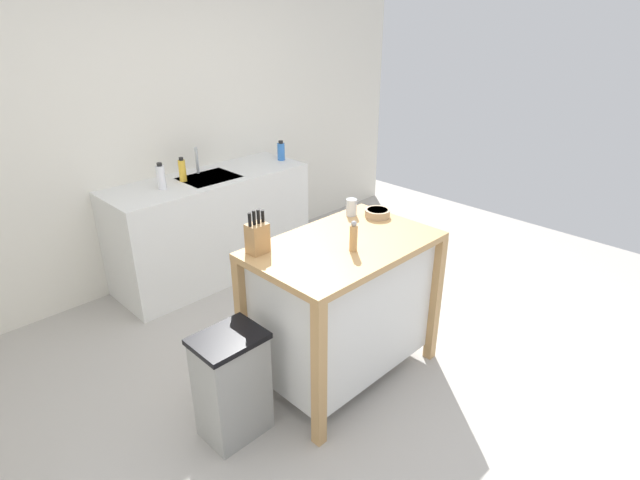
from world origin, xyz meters
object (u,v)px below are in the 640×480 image
object	(u,v)px
bowl_stoneware_deep	(377,213)
bottle_dish_soap	(182,170)
sink_faucet	(197,160)
bottle_hand_soap	(161,177)
bottle_spray_cleaner	(281,151)
drinking_cup	(351,207)
knife_block	(257,237)
pepper_grinder	(353,237)
kitchen_island	(343,303)
trash_bin	(232,385)

from	to	relation	value
bowl_stoneware_deep	bottle_dish_soap	bearing A→B (deg)	105.32
sink_faucet	bottle_hand_soap	xyz separation A→B (m)	(-0.41, -0.15, -0.02)
bottle_spray_cleaner	bottle_dish_soap	bearing A→B (deg)	174.82
sink_faucet	bottle_hand_soap	size ratio (longest dim) A/B	1.08
drinking_cup	sink_faucet	distance (m)	1.59
bottle_spray_cleaner	knife_block	bearing A→B (deg)	-134.55
pepper_grinder	bottle_dish_soap	distance (m)	1.85
kitchen_island	bowl_stoneware_deep	size ratio (longest dim) A/B	6.86
sink_faucet	bottle_hand_soap	world-z (taller)	sink_faucet
pepper_grinder	bottle_hand_soap	world-z (taller)	pepper_grinder
drinking_cup	bottle_spray_cleaner	world-z (taller)	bottle_spray_cleaner
bowl_stoneware_deep	bottle_dish_soap	size ratio (longest dim) A/B	0.83
knife_block	drinking_cup	xyz separation A→B (m)	(0.78, 0.01, -0.04)
bottle_dish_soap	trash_bin	bearing A→B (deg)	-115.16
knife_block	drinking_cup	bearing A→B (deg)	0.54
drinking_cup	pepper_grinder	distance (m)	0.53
trash_bin	sink_faucet	world-z (taller)	sink_faucet
bowl_stoneware_deep	bottle_hand_soap	bearing A→B (deg)	112.75
kitchen_island	pepper_grinder	bearing A→B (deg)	-113.61
bowl_stoneware_deep	drinking_cup	xyz separation A→B (m)	(-0.10, 0.14, 0.03)
trash_bin	sink_faucet	size ratio (longest dim) A/B	2.86
bowl_stoneware_deep	bottle_dish_soap	xyz separation A→B (m)	(-0.45, 1.63, 0.03)
sink_faucet	bottle_spray_cleaner	xyz separation A→B (m)	(0.76, -0.18, -0.03)
bowl_stoneware_deep	trash_bin	distance (m)	1.38
kitchen_island	pepper_grinder	distance (m)	0.50
bottle_dish_soap	bowl_stoneware_deep	bearing A→B (deg)	-74.68
pepper_grinder	bottle_dish_soap	bearing A→B (deg)	88.70
drinking_cup	knife_block	bearing A→B (deg)	-179.46
bowl_stoneware_deep	bottle_spray_cleaner	world-z (taller)	bottle_spray_cleaner
sink_faucet	trash_bin	bearing A→B (deg)	-119.11
knife_block	bottle_dish_soap	xyz separation A→B (m)	(0.43, 1.50, -0.03)
kitchen_island	bowl_stoneware_deep	bearing A→B (deg)	14.99
knife_block	trash_bin	xyz separation A→B (m)	(-0.36, -0.18, -0.69)
pepper_grinder	bottle_spray_cleaner	world-z (taller)	pepper_grinder
bowl_stoneware_deep	bottle_spray_cleaner	bearing A→B (deg)	71.55
knife_block	drinking_cup	world-z (taller)	knife_block
kitchen_island	bowl_stoneware_deep	world-z (taller)	bowl_stoneware_deep
bottle_dish_soap	bottle_spray_cleaner	bearing A→B (deg)	-5.18
pepper_grinder	sink_faucet	bearing A→B (deg)	82.95
trash_bin	bottle_spray_cleaner	xyz separation A→B (m)	(1.75, 1.59, 0.65)
kitchen_island	drinking_cup	bearing A→B (deg)	36.75
pepper_grinder	bowl_stoneware_deep	bearing A→B (deg)	24.84
pepper_grinder	kitchen_island	bearing A→B (deg)	66.39
pepper_grinder	knife_block	bearing A→B (deg)	137.35
bowl_stoneware_deep	bottle_dish_soap	distance (m)	1.69
trash_bin	bottle_dish_soap	size ratio (longest dim) A/B	3.25
knife_block	trash_bin	size ratio (longest dim) A/B	0.40
knife_block	bottle_hand_soap	distance (m)	1.46
kitchen_island	bowl_stoneware_deep	distance (m)	0.63
knife_block	bottle_spray_cleaner	distance (m)	1.98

